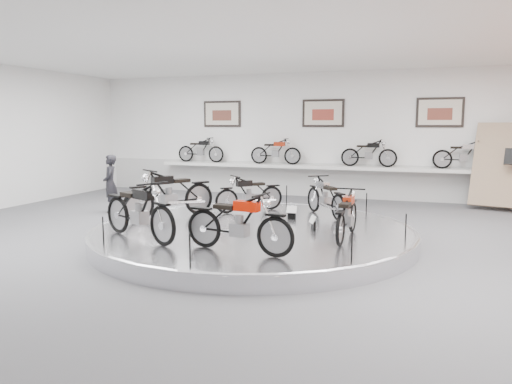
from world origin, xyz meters
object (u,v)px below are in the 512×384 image
(shelf, at_px, (320,167))
(bike_a, at_px, (326,197))
(display_platform, at_px, (253,235))
(bike_d, at_px, (139,210))
(bike_e, at_px, (238,222))
(bike_f, at_px, (347,215))
(bike_b, at_px, (250,193))
(visitor, at_px, (110,183))
(bike_c, at_px, (170,193))

(shelf, height_order, bike_a, bike_a)
(display_platform, height_order, bike_a, bike_a)
(shelf, relative_size, bike_d, 6.08)
(bike_e, relative_size, bike_f, 1.12)
(bike_b, bearing_deg, visitor, -50.71)
(bike_e, bearing_deg, bike_c, 147.25)
(bike_b, distance_m, bike_e, 3.80)
(bike_d, height_order, bike_e, bike_d)
(bike_b, relative_size, visitor, 0.96)
(shelf, distance_m, bike_e, 8.34)
(display_platform, height_order, bike_d, bike_d)
(display_platform, distance_m, bike_b, 1.93)
(bike_a, distance_m, bike_f, 2.23)
(shelf, xyz_separation_m, bike_c, (-2.07, -6.04, -0.15))
(shelf, distance_m, bike_b, 4.76)
(display_platform, height_order, shelf, shelf)
(bike_d, bearing_deg, bike_c, 128.75)
(bike_e, bearing_deg, bike_f, 55.30)
(bike_b, height_order, bike_e, bike_e)
(bike_b, xyz_separation_m, bike_c, (-1.37, -1.34, 0.11))
(bike_a, distance_m, visitor, 5.92)
(bike_a, relative_size, bike_e, 0.91)
(bike_b, xyz_separation_m, bike_e, (1.13, -3.62, 0.06))
(bike_d, xyz_separation_m, bike_f, (3.51, 1.26, -0.09))
(bike_f, bearing_deg, bike_d, 111.20)
(bike_d, relative_size, bike_e, 1.08)
(shelf, distance_m, bike_c, 6.39)
(shelf, bearing_deg, display_platform, -90.00)
(display_platform, bearing_deg, bike_b, 112.28)
(bike_b, distance_m, visitor, 4.11)
(bike_c, bearing_deg, bike_f, 112.03)
(bike_f, bearing_deg, bike_c, 80.87)
(bike_c, bearing_deg, bike_b, 167.01)
(shelf, bearing_deg, bike_d, -101.09)
(bike_a, distance_m, bike_d, 4.29)
(bike_b, height_order, bike_c, bike_c)
(bike_e, xyz_separation_m, visitor, (-5.23, 3.94, -0.02))
(bike_c, bearing_deg, bike_d, 46.38)
(bike_b, height_order, bike_f, bike_f)
(bike_a, height_order, visitor, visitor)
(bike_f, bearing_deg, display_platform, 79.97)
(bike_a, xyz_separation_m, bike_e, (-0.68, -3.61, 0.05))
(display_platform, distance_m, bike_d, 2.38)
(visitor, bearing_deg, bike_e, 21.30)
(bike_a, xyz_separation_m, bike_f, (0.81, -2.07, -0.00))
(bike_a, xyz_separation_m, bike_d, (-2.70, -3.33, 0.09))
(visitor, bearing_deg, bike_b, 53.86)
(display_platform, height_order, visitor, visitor)
(bike_e, distance_m, bike_f, 2.14)
(bike_a, bearing_deg, shelf, -25.06)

